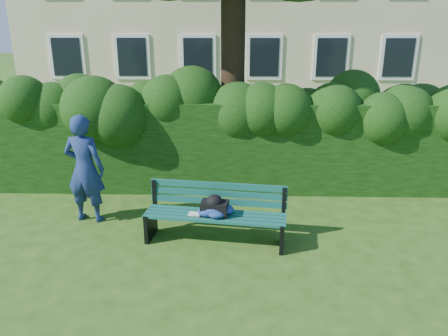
{
  "coord_description": "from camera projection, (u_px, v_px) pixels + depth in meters",
  "views": [
    {
      "loc": [
        0.19,
        -6.27,
        3.29
      ],
      "look_at": [
        0.0,
        0.6,
        0.95
      ],
      "focal_mm": 35.0,
      "sensor_mm": 36.0,
      "label": 1
    }
  ],
  "objects": [
    {
      "name": "man_reading",
      "position": [
        85.0,
        169.0,
        7.28
      ],
      "size": [
        0.74,
        0.54,
        1.86
      ],
      "primitive_type": "imported",
      "rotation": [
        0.0,
        0.0,
        2.99
      ],
      "color": "navy",
      "rests_on": "ground"
    },
    {
      "name": "park_bench",
      "position": [
        215.0,
        212.0,
        6.69
      ],
      "size": [
        2.22,
        0.84,
        0.89
      ],
      "rotation": [
        0.0,
        0.0,
        -0.13
      ],
      "color": "#0F4C40",
      "rests_on": "ground"
    },
    {
      "name": "ground",
      "position": [
        223.0,
        236.0,
        7.0
      ],
      "size": [
        80.0,
        80.0,
        0.0
      ],
      "primitive_type": "plane",
      "color": "#274C13",
      "rests_on": "ground"
    },
    {
      "name": "hedge",
      "position": [
        226.0,
        145.0,
        8.79
      ],
      "size": [
        10.0,
        1.0,
        1.8
      ],
      "color": "black",
      "rests_on": "ground"
    }
  ]
}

